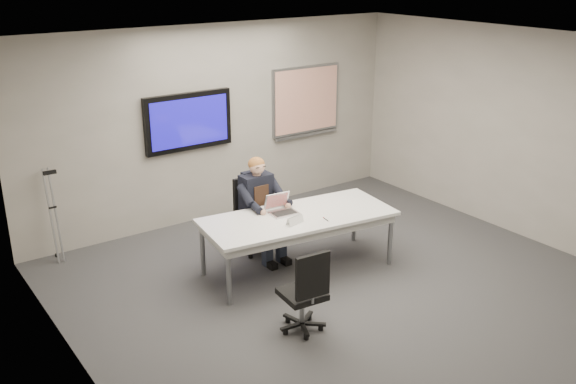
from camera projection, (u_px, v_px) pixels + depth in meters
floor at (351, 292)px, 7.40m from camera, size 6.00×6.00×0.02m
ceiling at (361, 46)px, 6.43m from camera, size 6.00×6.00×0.02m
wall_back at (218, 123)px, 9.22m from camera, size 6.00×0.02×2.80m
wall_left at (80, 245)px, 5.29m from camera, size 0.02×6.00×2.80m
wall_right at (526, 136)px, 8.54m from camera, size 0.02×6.00×2.80m
conference_table at (298, 222)px, 7.74m from camera, size 2.44×1.27×0.72m
tv_display at (189, 122)px, 8.87m from camera, size 1.30×0.09×0.80m
whiteboard at (306, 101)px, 9.99m from camera, size 1.25×0.08×1.10m
office_chair_far at (254, 229)px, 8.37m from camera, size 0.47×0.47×0.98m
office_chair_near at (304, 306)px, 6.54m from camera, size 0.49×0.49×0.94m
seated_person at (264, 219)px, 8.11m from camera, size 0.40×0.69×1.30m
crutch at (53, 214)px, 7.99m from camera, size 0.34×0.52×1.29m
laptop at (281, 208)px, 7.78m from camera, size 0.34×0.32×0.23m
name_tent at (295, 220)px, 7.46m from camera, size 0.24×0.11×0.09m
pen at (326, 219)px, 7.59m from camera, size 0.03×0.13×0.01m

